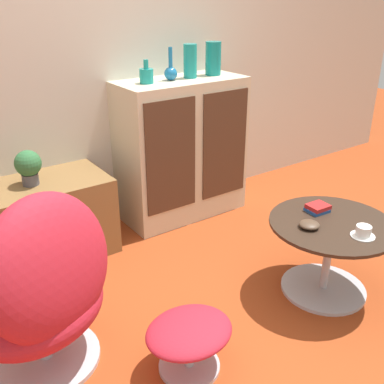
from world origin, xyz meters
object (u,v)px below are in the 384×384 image
object	(u,v)px
vase_inner_left	(171,72)
vase_rightmost	(213,58)
sideboard	(182,149)
teacup	(363,232)
book_stack	(318,208)
tv_console	(52,218)
vase_inner_right	(190,61)
bowl	(309,225)
potted_plant	(28,166)
egg_chair	(44,290)
ottoman	(189,336)
vase_leftmost	(146,75)
coffee_table	(329,248)

from	to	relation	value
vase_inner_left	vase_rightmost	distance (m)	0.37
sideboard	teacup	world-z (taller)	sideboard
book_stack	teacup	bearing A→B (deg)	-95.74
tv_console	book_stack	xyz separation A→B (m)	(1.15, -1.15, 0.21)
vase_inner_right	bowl	xyz separation A→B (m)	(-0.13, -1.27, -0.68)
tv_console	vase_inner_left	bearing A→B (deg)	1.49
teacup	book_stack	bearing A→B (deg)	84.26
bowl	potted_plant	bearing A→B (deg)	130.44
book_stack	bowl	xyz separation A→B (m)	(-0.18, -0.10, -0.00)
vase_inner_left	book_stack	world-z (taller)	vase_inner_left
egg_chair	vase_inner_left	world-z (taller)	vase_inner_left
potted_plant	vase_inner_left	bearing A→B (deg)	1.32
vase_rightmost	potted_plant	distance (m)	1.48
egg_chair	ottoman	xyz separation A→B (m)	(0.50, -0.37, -0.24)
egg_chair	vase_rightmost	size ratio (longest dim) A/B	3.84
tv_console	vase_inner_right	world-z (taller)	vase_inner_right
sideboard	teacup	distance (m)	1.49
bowl	sideboard	bearing A→B (deg)	87.93
vase_rightmost	potted_plant	xyz separation A→B (m)	(-1.39, -0.02, -0.50)
egg_chair	vase_leftmost	size ratio (longest dim) A/B	5.83
sideboard	tv_console	world-z (taller)	sideboard
tv_console	vase_leftmost	xyz separation A→B (m)	(0.75, 0.02, 0.82)
coffee_table	potted_plant	xyz separation A→B (m)	(-1.21, 1.28, 0.36)
ottoman	vase_rightmost	bearing A→B (deg)	49.49
coffee_table	vase_inner_right	xyz separation A→B (m)	(-0.02, 1.30, 0.86)
potted_plant	book_stack	bearing A→B (deg)	-42.60
vase_inner_left	coffee_table	bearing A→B (deg)	-81.99
tv_console	vase_inner_left	world-z (taller)	vase_inner_left
coffee_table	book_stack	xyz separation A→B (m)	(0.04, 0.14, 0.18)
tv_console	vase_rightmost	xyz separation A→B (m)	(1.30, 0.02, 0.88)
sideboard	bowl	size ratio (longest dim) A/B	9.41
egg_chair	vase_inner_left	bearing A→B (deg)	37.18
ottoman	vase_leftmost	world-z (taller)	vase_leftmost
vase_rightmost	book_stack	bearing A→B (deg)	-96.95
book_stack	ottoman	bearing A→B (deg)	-170.32
vase_rightmost	book_stack	size ratio (longest dim) A/B	1.81
vase_inner_left	book_stack	xyz separation A→B (m)	(0.22, -1.17, -0.62)
tv_console	potted_plant	distance (m)	0.39
teacup	bowl	xyz separation A→B (m)	(-0.15, 0.22, -0.01)
bowl	vase_rightmost	bearing A→B (deg)	75.60
vase_inner_left	potted_plant	bearing A→B (deg)	-178.68
potted_plant	teacup	bearing A→B (deg)	-50.40
tv_console	teacup	distance (m)	1.86
vase_inner_right	book_stack	world-z (taller)	vase_inner_right
tv_console	coffee_table	size ratio (longest dim) A/B	1.07
egg_chair	potted_plant	world-z (taller)	egg_chair
teacup	sideboard	bearing A→B (deg)	94.06
sideboard	vase_inner_left	size ratio (longest dim) A/B	4.70
egg_chair	book_stack	world-z (taller)	egg_chair
sideboard	potted_plant	size ratio (longest dim) A/B	4.74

